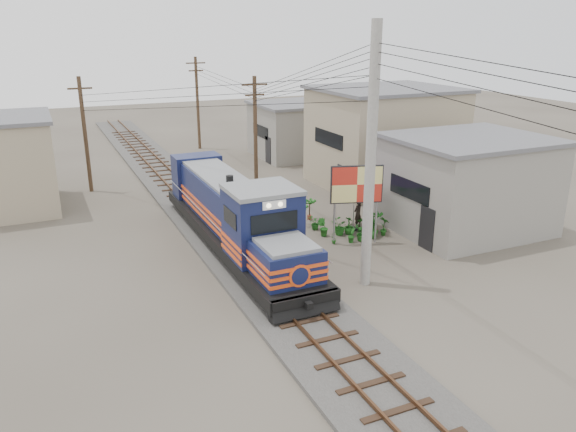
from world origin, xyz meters
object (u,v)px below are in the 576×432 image
locomotive (235,216)px  vendor (358,214)px  market_umbrella (355,183)px  billboard (357,186)px

locomotive → vendor: size_ratio=10.07×
locomotive → vendor: locomotive is taller
locomotive → market_umbrella: size_ratio=5.40×
locomotive → market_umbrella: locomotive is taller
billboard → market_umbrella: billboard is taller
locomotive → billboard: size_ratio=3.94×
market_umbrella → vendor: 1.74m
billboard → market_umbrella: (0.91, 1.67, -0.37)m
billboard → locomotive: bearing=-178.8°
vendor → billboard: bearing=32.4°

